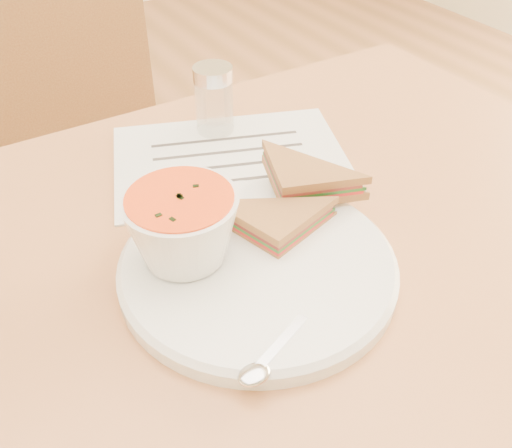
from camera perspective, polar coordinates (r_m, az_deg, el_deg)
dining_table at (r=0.96m, az=0.92°, el=-17.61°), size 1.00×0.70×0.75m
chair_far at (r=1.28m, az=-16.17°, el=4.81°), size 0.46×0.46×0.97m
plate at (r=0.62m, az=0.18°, el=-4.34°), size 0.35×0.35×0.02m
soup_bowl at (r=0.59m, az=-7.34°, el=-0.63°), size 0.12×0.12×0.08m
sandwich_half_a at (r=0.60m, az=2.27°, el=-2.89°), size 0.13×0.13×0.03m
sandwich_half_b at (r=0.65m, az=2.61°, el=2.43°), size 0.14×0.14×0.03m
spoon at (r=0.53m, az=2.77°, el=-11.55°), size 0.16×0.09×0.01m
paper_menu at (r=0.79m, az=-2.53°, el=6.48°), size 0.38×0.33×0.00m
condiment_shaker at (r=0.84m, az=-4.22°, el=12.21°), size 0.07×0.07×0.10m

